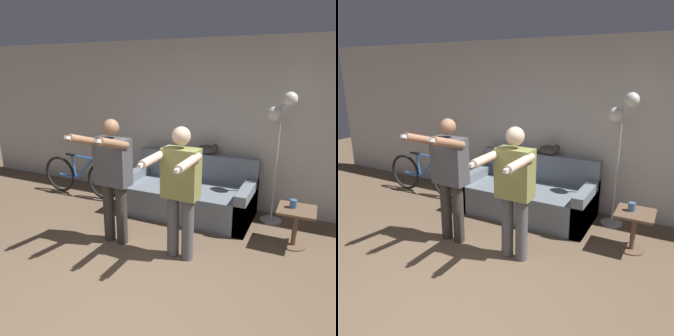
{
  "view_description": "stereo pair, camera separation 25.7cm",
  "coord_description": "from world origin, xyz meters",
  "views": [
    {
      "loc": [
        1.46,
        -1.79,
        2.12
      ],
      "look_at": [
        -0.3,
        1.97,
        0.89
      ],
      "focal_mm": 35.0,
      "sensor_mm": 36.0,
      "label": 1
    },
    {
      "loc": [
        1.69,
        -1.67,
        2.12
      ],
      "look_at": [
        -0.3,
        1.97,
        0.89
      ],
      "focal_mm": 35.0,
      "sensor_mm": 36.0,
      "label": 2
    }
  ],
  "objects": [
    {
      "name": "couch",
      "position": [
        -0.25,
        2.6,
        0.28
      ],
      "size": [
        1.95,
        0.94,
        0.87
      ],
      "color": "slate",
      "rests_on": "ground_plane"
    },
    {
      "name": "cat",
      "position": [
        -0.08,
        2.96,
        0.95
      ],
      "size": [
        0.43,
        0.14,
        0.17
      ],
      "color": "#3D3833",
      "rests_on": "couch"
    },
    {
      "name": "wall_back",
      "position": [
        0.0,
        3.16,
        1.3
      ],
      "size": [
        10.0,
        0.05,
        2.6
      ],
      "color": "beige",
      "rests_on": "ground_plane"
    },
    {
      "name": "bicycle",
      "position": [
        -2.23,
        2.51,
        0.35
      ],
      "size": [
        1.62,
        0.07,
        0.75
      ],
      "color": "black",
      "rests_on": "ground_plane"
    },
    {
      "name": "person_right",
      "position": [
        0.13,
        1.36,
        0.89
      ],
      "size": [
        0.49,
        0.68,
        1.56
      ],
      "rotation": [
        0.0,
        0.0,
        -0.02
      ],
      "color": "#56565B",
      "rests_on": "ground_plane"
    },
    {
      "name": "side_table",
      "position": [
        1.33,
        2.22,
        0.36
      ],
      "size": [
        0.45,
        0.45,
        0.5
      ],
      "color": "brown",
      "rests_on": "ground_plane"
    },
    {
      "name": "floor_lamp",
      "position": [
        0.98,
        2.84,
        1.42
      ],
      "size": [
        0.37,
        0.31,
        1.86
      ],
      "color": "#B2B2B7",
      "rests_on": "ground_plane"
    },
    {
      "name": "ground_plane",
      "position": [
        0.0,
        0.0,
        0.0
      ],
      "size": [
        16.0,
        16.0,
        0.0
      ],
      "primitive_type": "plane",
      "color": "brown"
    },
    {
      "name": "person_left",
      "position": [
        -0.76,
        1.36,
        0.92
      ],
      "size": [
        0.51,
        0.66,
        1.58
      ],
      "rotation": [
        0.0,
        0.0,
        -0.03
      ],
      "color": "#38332D",
      "rests_on": "ground_plane"
    },
    {
      "name": "cup",
      "position": [
        1.28,
        2.24,
        0.55
      ],
      "size": [
        0.09,
        0.09,
        0.1
      ],
      "color": "#3D6693",
      "rests_on": "side_table"
    }
  ]
}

